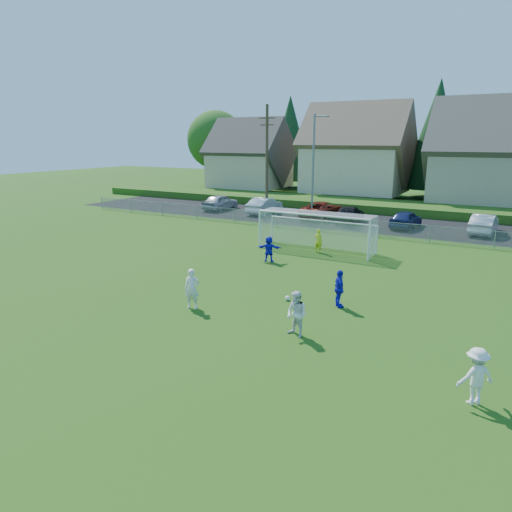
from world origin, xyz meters
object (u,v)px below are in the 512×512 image
object	(u,v)px
car_e	(406,219)
car_f	(484,224)
car_d	(349,214)
player_white_b	(297,314)
player_white_a	(192,289)
car_c	(322,210)
soccer_goal	(317,225)
player_blue_a	(339,289)
player_blue_b	(269,249)
car_b	(265,206)
car_a	(220,202)
soccer_ball	(288,298)
goalkeeper	(318,241)
player_white_c	(476,376)

from	to	relation	value
car_e	car_f	xyz separation A→B (m)	(5.63, 0.44, 0.04)
car_d	player_white_b	bearing A→B (deg)	96.25
player_white_a	car_c	bearing A→B (deg)	73.43
player_white_b	soccer_goal	size ratio (longest dim) A/B	0.23
soccer_goal	player_blue_a	bearing A→B (deg)	-62.93
player_blue_b	car_b	size ratio (longest dim) A/B	0.32
player_blue_b	car_d	size ratio (longest dim) A/B	0.31
car_c	car_a	bearing A→B (deg)	3.44
soccer_ball	player_blue_a	distance (m)	2.38
soccer_ball	goalkeeper	xyz separation A→B (m)	(-2.14, 9.01, 0.63)
car_a	player_blue_a	bearing A→B (deg)	134.00
player_white_c	goalkeeper	xyz separation A→B (m)	(-10.04, 13.90, -0.07)
player_white_a	soccer_goal	distance (m)	12.41
player_blue_a	soccer_ball	bearing A→B (deg)	62.05
player_blue_a	player_white_c	bearing A→B (deg)	-169.51
car_e	player_white_b	bearing A→B (deg)	98.76
player_white_a	player_blue_a	world-z (taller)	player_white_a
car_f	car_e	bearing A→B (deg)	8.47
player_white_a	car_b	world-z (taller)	player_white_a
car_a	car_b	size ratio (longest dim) A/B	0.98
car_b	soccer_goal	xyz separation A→B (m)	(9.93, -11.35, 0.85)
player_blue_a	car_e	world-z (taller)	player_blue_a
car_b	car_c	size ratio (longest dim) A/B	0.86
car_d	car_f	xyz separation A→B (m)	(10.40, 0.29, 0.05)
goalkeeper	car_e	xyz separation A→B (m)	(3.09, 11.14, -0.03)
player_blue_b	goalkeeper	distance (m)	3.89
car_b	car_e	xyz separation A→B (m)	(13.34, -0.75, -0.07)
player_white_c	player_white_a	bearing A→B (deg)	-50.76
soccer_ball	car_b	size ratio (longest dim) A/B	0.05
player_white_a	car_c	distance (m)	24.27
soccer_ball	goalkeeper	world-z (taller)	goalkeeper
goalkeeper	car_d	bearing A→B (deg)	-75.82
player_white_c	car_b	size ratio (longest dim) A/B	0.34
player_white_b	goalkeeper	bearing A→B (deg)	128.22
car_a	car_f	xyz separation A→B (m)	(24.15, -0.43, -0.04)
soccer_ball	player_white_c	bearing A→B (deg)	-31.79
goalkeeper	car_d	distance (m)	11.42
car_c	player_white_b	bearing A→B (deg)	111.69
player_white_c	car_b	distance (m)	32.82
car_d	goalkeeper	bearing A→B (deg)	91.07
soccer_ball	car_e	bearing A→B (deg)	87.31
soccer_ball	player_blue_a	world-z (taller)	player_blue_a
car_a	car_e	xyz separation A→B (m)	(18.51, -0.87, -0.08)
car_e	soccer_goal	xyz separation A→B (m)	(-3.40, -10.59, 0.92)
car_c	player_blue_b	bearing A→B (deg)	102.57
player_white_a	car_b	size ratio (longest dim) A/B	0.36
car_a	soccer_ball	bearing A→B (deg)	130.10
player_white_b	car_c	distance (m)	25.91
car_b	player_white_c	bearing A→B (deg)	127.48
player_white_b	car_f	distance (m)	24.32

